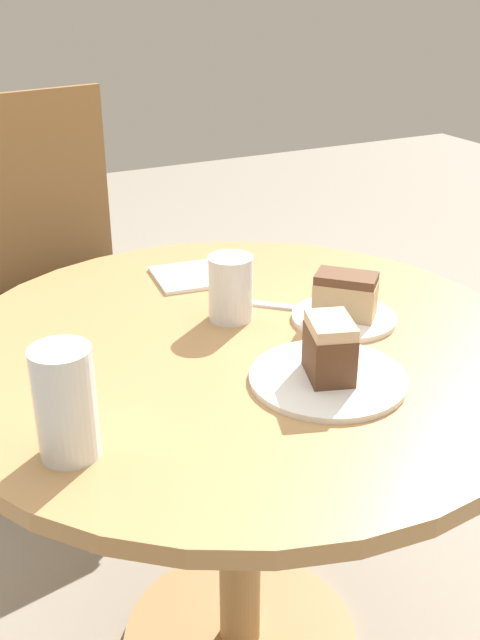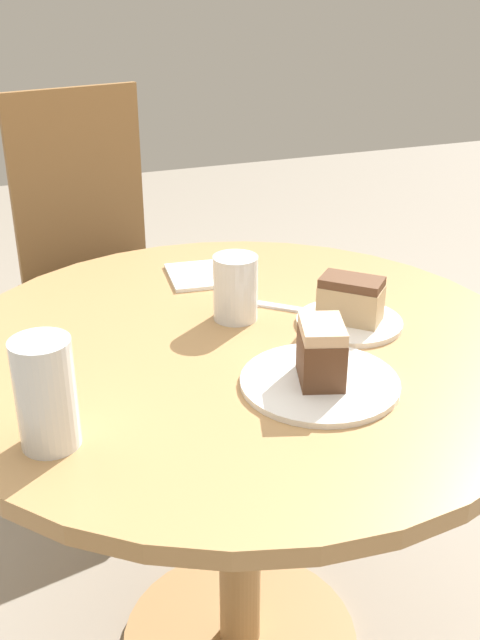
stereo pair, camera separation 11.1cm
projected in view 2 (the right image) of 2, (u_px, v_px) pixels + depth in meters
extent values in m
cylinder|color=tan|center=(240.00, 638.00, 1.61)|extent=(0.50, 0.50, 0.03)
cylinder|color=tan|center=(240.00, 509.00, 1.46)|extent=(0.09, 0.09, 0.68)
cylinder|color=tan|center=(240.00, 348.00, 1.31)|extent=(1.03, 1.03, 0.03)
cylinder|color=olive|center=(91.00, 429.00, 1.95)|extent=(0.04, 0.04, 0.45)
cylinder|color=olive|center=(213.00, 390.00, 2.13)|extent=(0.04, 0.04, 0.45)
cylinder|color=olive|center=(38.00, 363.00, 2.27)|extent=(0.04, 0.04, 0.45)
cylinder|color=olive|center=(148.00, 334.00, 2.45)|extent=(0.04, 0.04, 0.45)
cube|color=black|center=(117.00, 301.00, 2.10)|extent=(0.49, 0.54, 0.03)
cube|color=olive|center=(78.00, 185.00, 2.15)|extent=(0.39, 0.09, 0.54)
cylinder|color=white|center=(349.00, 322.00, 1.36)|extent=(0.19, 0.19, 0.01)
cylinder|color=white|center=(320.00, 382.00, 1.16)|extent=(0.25, 0.25, 0.01)
cube|color=tan|center=(350.00, 303.00, 1.34)|extent=(0.12, 0.12, 0.06)
cube|color=brown|center=(352.00, 282.00, 1.32)|extent=(0.12, 0.12, 0.02)
cube|color=brown|center=(321.00, 357.00, 1.14)|extent=(0.09, 0.11, 0.08)
cube|color=beige|center=(322.00, 329.00, 1.12)|extent=(0.09, 0.11, 0.02)
cylinder|color=beige|center=(236.00, 297.00, 1.36)|extent=(0.07, 0.07, 0.08)
cylinder|color=white|center=(236.00, 288.00, 1.36)|extent=(0.08, 0.08, 0.12)
cylinder|color=silver|center=(48.00, 412.00, 1.00)|extent=(0.07, 0.07, 0.10)
cylinder|color=white|center=(46.00, 394.00, 0.99)|extent=(0.08, 0.08, 0.16)
cube|color=white|center=(204.00, 275.00, 1.56)|extent=(0.16, 0.16, 0.01)
cube|color=silver|center=(291.00, 309.00, 1.41)|extent=(0.13, 0.13, 0.00)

